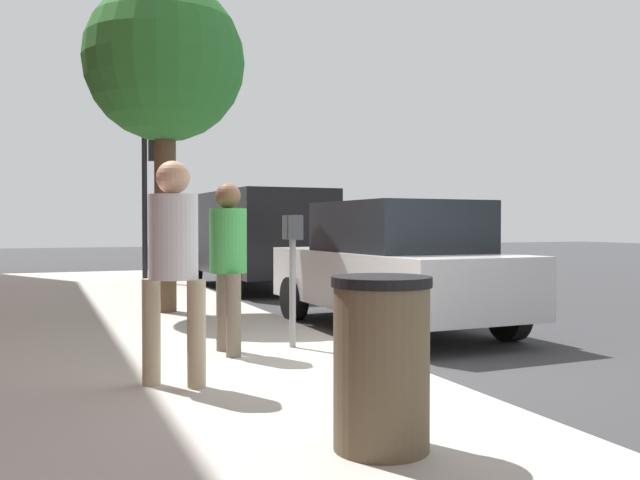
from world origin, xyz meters
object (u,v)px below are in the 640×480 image
(parking_meter, at_px, (293,252))
(pedestrian_at_meter, at_px, (228,254))
(parked_van_far, at_px, (253,233))
(traffic_signal, at_px, (149,176))
(trash_bin, at_px, (381,362))
(pedestrian_bystander, at_px, (173,252))
(street_tree, at_px, (165,65))
(parked_sedan_near, at_px, (393,265))

(parking_meter, distance_m, pedestrian_at_meter, 0.74)
(parked_van_far, bearing_deg, traffic_signal, 65.00)
(trash_bin, bearing_deg, pedestrian_bystander, 22.24)
(pedestrian_bystander, bearing_deg, street_tree, 27.21)
(pedestrian_at_meter, xyz_separation_m, parked_sedan_near, (1.63, -2.76, -0.27))
(parked_sedan_near, bearing_deg, parking_meter, 127.06)
(pedestrian_at_meter, height_order, street_tree, street_tree)
(pedestrian_bystander, bearing_deg, parking_meter, -12.76)
(pedestrian_at_meter, bearing_deg, trash_bin, -89.75)
(parked_sedan_near, distance_m, trash_bin, 5.58)
(traffic_signal, bearing_deg, pedestrian_bystander, 172.73)
(parking_meter, xyz_separation_m, parked_sedan_near, (1.53, -2.03, -0.27))
(traffic_signal, bearing_deg, pedestrian_at_meter, 176.46)
(parking_meter, relative_size, pedestrian_bystander, 0.77)
(parked_van_far, bearing_deg, pedestrian_bystander, 159.73)
(pedestrian_bystander, xyz_separation_m, parked_van_far, (9.54, -3.52, 0.02))
(pedestrian_bystander, distance_m, parked_van_far, 10.17)
(pedestrian_bystander, bearing_deg, pedestrian_at_meter, 3.59)
(parked_van_far, bearing_deg, pedestrian_at_meter, 161.70)
(parking_meter, xyz_separation_m, street_tree, (3.56, 0.74, 2.68))
(parking_meter, distance_m, traffic_signal, 9.35)
(street_tree, bearing_deg, trash_bin, -179.34)
(parking_meter, bearing_deg, parked_sedan_near, -52.94)
(pedestrian_bystander, height_order, trash_bin, pedestrian_bystander)
(pedestrian_bystander, xyz_separation_m, street_tree, (4.87, -0.76, 2.61))
(pedestrian_at_meter, xyz_separation_m, traffic_signal, (9.34, -0.58, 1.41))
(parked_van_far, relative_size, traffic_signal, 1.46)
(pedestrian_at_meter, relative_size, street_tree, 0.35)
(parked_van_far, distance_m, street_tree, 6.01)
(parking_meter, xyz_separation_m, trash_bin, (-3.35, 0.66, -0.51))
(street_tree, relative_size, trash_bin, 4.89)
(parking_meter, relative_size, parked_van_far, 0.27)
(pedestrian_at_meter, height_order, parked_van_far, parked_van_far)
(parked_sedan_near, bearing_deg, pedestrian_at_meter, 120.66)
(parked_van_far, xyz_separation_m, trash_bin, (-11.58, 2.69, -0.60))
(pedestrian_at_meter, xyz_separation_m, pedestrian_bystander, (-1.21, 0.77, 0.07))
(street_tree, bearing_deg, pedestrian_bystander, 171.18)
(pedestrian_at_meter, distance_m, pedestrian_bystander, 1.43)
(pedestrian_at_meter, relative_size, traffic_signal, 0.48)
(trash_bin, bearing_deg, parked_van_far, -13.07)
(pedestrian_bystander, relative_size, parked_sedan_near, 0.41)
(parking_meter, bearing_deg, traffic_signal, 0.95)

